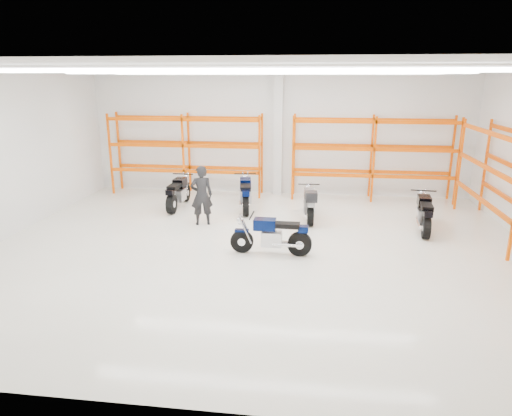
# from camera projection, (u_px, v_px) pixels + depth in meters

# --- Properties ---
(ground) EXTENTS (14.00, 14.00, 0.00)m
(ground) POSITION_uv_depth(u_px,v_px,m) (258.00, 249.00, 11.79)
(ground) COLOR silver
(ground) RESTS_ON ground
(room_shell) EXTENTS (14.02, 12.02, 4.51)m
(room_shell) POSITION_uv_depth(u_px,v_px,m) (259.00, 120.00, 10.91)
(room_shell) COLOR white
(room_shell) RESTS_ON ground
(motorcycle_main) EXTENTS (2.05, 0.68, 1.01)m
(motorcycle_main) POSITION_uv_depth(u_px,v_px,m) (274.00, 236.00, 11.32)
(motorcycle_main) COLOR black
(motorcycle_main) RESTS_ON ground
(motorcycle_back_a) EXTENTS (0.72, 2.17, 1.07)m
(motorcycle_back_a) POSITION_uv_depth(u_px,v_px,m) (178.00, 194.00, 15.33)
(motorcycle_back_a) COLOR black
(motorcycle_back_a) RESTS_ON ground
(motorcycle_back_b) EXTENTS (0.75, 2.26, 1.11)m
(motorcycle_back_b) POSITION_uv_depth(u_px,v_px,m) (245.00, 195.00, 15.13)
(motorcycle_back_b) COLOR black
(motorcycle_back_b) RESTS_ON ground
(motorcycle_back_c) EXTENTS (0.68, 2.14, 1.10)m
(motorcycle_back_c) POSITION_uv_depth(u_px,v_px,m) (310.00, 204.00, 13.99)
(motorcycle_back_c) COLOR black
(motorcycle_back_c) RESTS_ON ground
(motorcycle_back_d) EXTENTS (0.72, 2.17, 1.07)m
(motorcycle_back_d) POSITION_uv_depth(u_px,v_px,m) (424.00, 214.00, 13.04)
(motorcycle_back_d) COLOR black
(motorcycle_back_d) RESTS_ON ground
(standing_man) EXTENTS (0.76, 0.62, 1.80)m
(standing_man) POSITION_uv_depth(u_px,v_px,m) (202.00, 195.00, 13.51)
(standing_man) COLOR black
(standing_man) RESTS_ON ground
(structural_column) EXTENTS (0.32, 0.32, 4.50)m
(structural_column) POSITION_uv_depth(u_px,v_px,m) (278.00, 134.00, 16.71)
(structural_column) COLOR white
(structural_column) RESTS_ON ground
(pallet_racking_back_left) EXTENTS (5.67, 0.87, 3.00)m
(pallet_racking_back_left) POSITION_uv_depth(u_px,v_px,m) (186.00, 147.00, 16.94)
(pallet_racking_back_left) COLOR #F85000
(pallet_racking_back_left) RESTS_ON ground
(pallet_racking_back_right) EXTENTS (5.67, 0.87, 3.00)m
(pallet_racking_back_right) POSITION_uv_depth(u_px,v_px,m) (373.00, 150.00, 16.10)
(pallet_racking_back_right) COLOR #F85000
(pallet_racking_back_right) RESTS_ON ground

